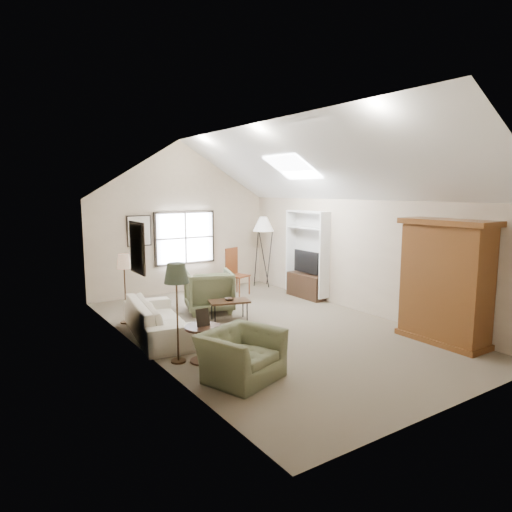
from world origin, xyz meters
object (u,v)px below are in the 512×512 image
coffee_table (229,310)px  side_chair (238,272)px  armchair_far (209,291)px  side_table (203,344)px  armchair_near (241,355)px  armoire (446,282)px  sofa (159,318)px

coffee_table → side_chair: side_chair is taller
armchair_far → side_table: 3.06m
armchair_far → side_chair: size_ratio=0.84×
armchair_near → side_chair: size_ratio=0.88×
armoire → side_table: armoire is taller
sofa → coffee_table: sofa is taller
armoire → armchair_near: 4.01m
armoire → armchair_far: bearing=121.2°
armoire → side_chair: armoire is taller
armchair_far → coffee_table: 0.90m
side_table → side_chair: size_ratio=0.48×
side_table → coffee_table: bearing=49.6°
armchair_far → side_table: bearing=79.0°
side_chair → armchair_far: bearing=-163.0°
armoire → armchair_near: (-3.89, 0.63, -0.75)m
armchair_near → coffee_table: bearing=43.8°
armchair_far → coffee_table: size_ratio=1.25×
sofa → side_table: 1.60m
armoire → armchair_far: 4.93m
armoire → sofa: size_ratio=0.94×
armoire → armchair_near: armoire is taller
side_table → side_chair: bearing=51.9°
side_table → armoire: bearing=-20.7°
armchair_near → coffee_table: 3.02m
armoire → side_chair: size_ratio=1.80×
armchair_near → side_chair: bearing=40.0°
coffee_table → sofa: bearing=-173.2°
coffee_table → side_chair: (1.39, 1.92, 0.40)m
sofa → side_table: (0.10, -1.60, -0.05)m
side_table → armchair_near: bearing=-80.4°
armoire → armchair_far: (-2.53, 4.18, -0.63)m
armchair_far → armchair_near: bearing=87.6°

